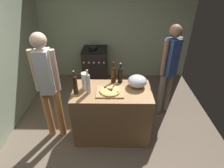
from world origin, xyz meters
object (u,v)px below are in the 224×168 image
paper_towel_roll (85,81)px  person_in_stripes (48,84)px  wine_bottle_dark (120,74)px  wine_bottle_clear (113,74)px  stove (95,66)px  person_in_red (169,67)px  mixing_bowl (137,81)px  pizza (110,90)px  wine_bottle_amber (75,84)px  wine_bottle_green (88,83)px

paper_towel_roll → person_in_stripes: (-0.53, -0.09, 0.00)m
wine_bottle_dark → person_in_stripes: size_ratio=0.19×
wine_bottle_dark → person_in_stripes: person_in_stripes is taller
wine_bottle_dark → wine_bottle_clear: 0.11m
stove → person_in_stripes: person_in_stripes is taller
wine_bottle_dark → person_in_red: size_ratio=0.19×
mixing_bowl → person_in_stripes: bearing=-173.5°
person_in_red → stove: bearing=140.8°
mixing_bowl → stove: size_ratio=0.32×
mixing_bowl → paper_towel_roll: bearing=-176.0°
mixing_bowl → person_in_red: person_in_red is taller
pizza → stove: (-0.39, 1.77, -0.47)m
wine_bottle_amber → wine_bottle_green: size_ratio=0.97×
pizza → wine_bottle_clear: (0.05, 0.28, 0.12)m
stove → pizza: bearing=-77.5°
wine_bottle_clear → stove: wine_bottle_clear is taller
pizza → stove: bearing=102.5°
mixing_bowl → wine_bottle_clear: bearing=162.8°
mixing_bowl → paper_towel_roll: size_ratio=1.14×
wine_bottle_clear → wine_bottle_dark: bearing=6.6°
wine_bottle_dark → wine_bottle_clear: bearing=-173.4°
pizza → paper_towel_roll: paper_towel_roll is taller
person_in_stripes → pizza: bearing=-1.2°
wine_bottle_clear → person_in_red: size_ratio=0.21×
wine_bottle_amber → person_in_red: 1.64m
mixing_bowl → stove: 1.86m
paper_towel_roll → wine_bottle_amber: 0.19m
wine_bottle_green → person_in_stripes: bearing=176.7°
paper_towel_roll → wine_bottle_clear: 0.45m
pizza → wine_bottle_amber: size_ratio=0.85×
wine_bottle_dark → pizza: bearing=-117.7°
stove → person_in_red: (1.40, -1.14, 0.54)m
wine_bottle_dark → paper_towel_roll: bearing=-161.2°
pizza → wine_bottle_green: wine_bottle_green is taller
paper_towel_roll → person_in_red: bearing=20.5°
mixing_bowl → person_in_red: (0.60, 0.46, 0.02)m
person_in_stripes → person_in_red: person_in_stripes is taller
wine_bottle_amber → wine_bottle_dark: (0.65, 0.32, -0.02)m
wine_bottle_green → wine_bottle_dark: bearing=33.5°
wine_bottle_clear → stove: 1.66m
mixing_bowl → wine_bottle_green: size_ratio=0.79×
mixing_bowl → wine_bottle_dark: 0.29m
mixing_bowl → person_in_stripes: 1.32m
pizza → mixing_bowl: size_ratio=1.06×
paper_towel_roll → person_in_stripes: person_in_stripes is taller
wine_bottle_dark → wine_bottle_green: 0.56m
wine_bottle_amber → wine_bottle_green: wine_bottle_green is taller
person_in_stripes → person_in_red: (1.91, 0.61, -0.03)m
pizza → wine_bottle_green: (-0.31, -0.01, 0.14)m
mixing_bowl → wine_bottle_amber: wine_bottle_amber is taller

